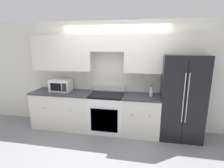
{
  "coord_description": "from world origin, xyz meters",
  "views": [
    {
      "loc": [
        0.74,
        -3.51,
        2.09
      ],
      "look_at": [
        0.0,
        0.31,
        1.17
      ],
      "focal_mm": 28.0,
      "sensor_mm": 36.0,
      "label": 1
    }
  ],
  "objects_px": {
    "microwave": "(61,85)",
    "refrigerator": "(181,97)",
    "oven_range": "(107,112)",
    "bottle": "(151,92)"
  },
  "relations": [
    {
      "from": "oven_range",
      "to": "microwave",
      "type": "height_order",
      "value": "microwave"
    },
    {
      "from": "oven_range",
      "to": "microwave",
      "type": "bearing_deg",
      "value": 176.44
    },
    {
      "from": "refrigerator",
      "to": "microwave",
      "type": "xyz_separation_m",
      "value": [
        -2.85,
        0.03,
        0.13
      ]
    },
    {
      "from": "oven_range",
      "to": "refrigerator",
      "type": "xyz_separation_m",
      "value": [
        1.66,
        0.04,
        0.46
      ]
    },
    {
      "from": "microwave",
      "to": "refrigerator",
      "type": "bearing_deg",
      "value": -0.69
    },
    {
      "from": "oven_range",
      "to": "microwave",
      "type": "relative_size",
      "value": 2.17
    },
    {
      "from": "bottle",
      "to": "oven_range",
      "type": "bearing_deg",
      "value": -177.33
    },
    {
      "from": "oven_range",
      "to": "bottle",
      "type": "xyz_separation_m",
      "value": [
        1.01,
        0.05,
        0.55
      ]
    },
    {
      "from": "refrigerator",
      "to": "oven_range",
      "type": "bearing_deg",
      "value": -178.64
    },
    {
      "from": "microwave",
      "to": "oven_range",
      "type": "bearing_deg",
      "value": -3.56
    }
  ]
}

